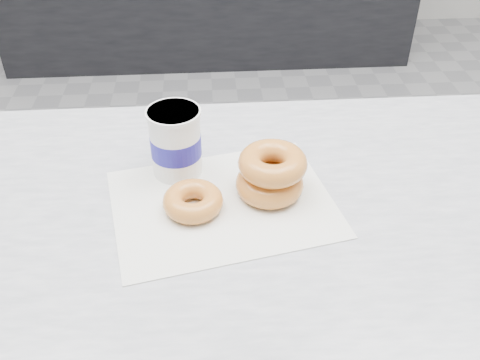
# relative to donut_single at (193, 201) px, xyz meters

# --- Properties ---
(ground) EXTENTS (5.00, 5.00, 0.00)m
(ground) POSITION_rel_donut_single_xyz_m (0.06, 0.55, -0.92)
(ground) COLOR #949497
(ground) RESTS_ON ground
(wax_paper) EXTENTS (0.39, 0.32, 0.00)m
(wax_paper) POSITION_rel_donut_single_xyz_m (0.05, 0.01, -0.02)
(wax_paper) COLOR silver
(wax_paper) RESTS_ON counter
(donut_single) EXTENTS (0.09, 0.09, 0.03)m
(donut_single) POSITION_rel_donut_single_xyz_m (0.00, 0.00, 0.00)
(donut_single) COLOR gold
(donut_single) RESTS_ON wax_paper
(donut_stack) EXTENTS (0.14, 0.14, 0.08)m
(donut_stack) POSITION_rel_donut_single_xyz_m (0.12, 0.03, 0.02)
(donut_stack) COLOR gold
(donut_stack) RESTS_ON wax_paper
(coffee_cup) EXTENTS (0.09, 0.09, 0.12)m
(coffee_cup) POSITION_rel_donut_single_xyz_m (-0.03, 0.10, 0.04)
(coffee_cup) COLOR white
(coffee_cup) RESTS_ON counter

